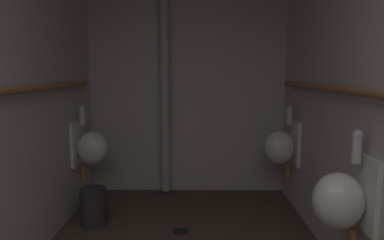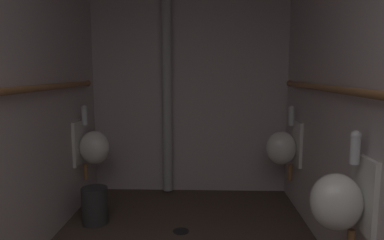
% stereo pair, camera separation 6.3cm
% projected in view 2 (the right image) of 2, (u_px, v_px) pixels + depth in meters
% --- Properties ---
extents(wall_right, '(0.06, 4.14, 2.68)m').
position_uv_depth(wall_right, '(382.00, 79.00, 1.92)').
color(wall_right, beige).
rests_on(wall_right, ground).
extents(wall_back, '(2.33, 0.06, 2.68)m').
position_uv_depth(wall_back, '(190.00, 75.00, 3.98)').
color(wall_back, beige).
rests_on(wall_back, ground).
extents(urinal_left_mid, '(0.32, 0.30, 0.76)m').
position_uv_depth(urinal_left_mid, '(92.00, 147.00, 3.51)').
color(urinal_left_mid, silver).
extents(urinal_right_mid, '(0.32, 0.30, 0.76)m').
position_uv_depth(urinal_right_mid, '(340.00, 200.00, 2.04)').
color(urinal_right_mid, silver).
extents(urinal_right_far, '(0.32, 0.30, 0.76)m').
position_uv_depth(urinal_right_far, '(283.00, 147.00, 3.49)').
color(urinal_right_far, silver).
extents(supply_pipe_right, '(0.06, 3.45, 0.06)m').
position_uv_depth(supply_pipe_right, '(365.00, 93.00, 1.92)').
color(supply_pipe_right, '#936038').
extents(standpipe_back_wall, '(0.10, 0.10, 2.63)m').
position_uv_depth(standpipe_back_wall, '(167.00, 75.00, 3.88)').
color(standpipe_back_wall, '#B2B2B2').
rests_on(standpipe_back_wall, ground).
extents(floor_drain, '(0.14, 0.14, 0.01)m').
position_uv_depth(floor_drain, '(181.00, 231.00, 3.06)').
color(floor_drain, black).
rests_on(floor_drain, ground).
extents(waste_bin, '(0.24, 0.24, 0.33)m').
position_uv_depth(waste_bin, '(95.00, 205.00, 3.21)').
color(waste_bin, '#2D2D2D').
rests_on(waste_bin, ground).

